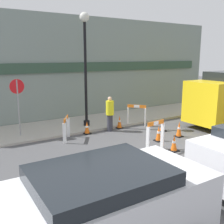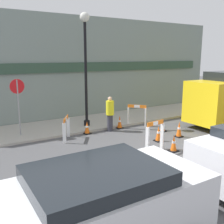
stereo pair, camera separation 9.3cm
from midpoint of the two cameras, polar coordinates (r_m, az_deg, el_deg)
The scene contains 16 objects.
ground_plane at distance 9.46m, azimuth 16.67°, elevation -9.47°, with size 60.00×60.00×0.00m, color #4C4C4F.
sidewalk_slab at distance 13.89m, azimuth -1.99°, elevation -1.83°, with size 18.00×2.93×0.10m.
storefront_facade at distance 14.85m, azimuth -5.09°, elevation 9.59°, with size 18.00×0.22×5.50m.
streetlamp_post at distance 12.34m, azimuth -6.08°, elevation 12.28°, with size 0.44×0.44×5.21m.
stop_sign at distance 11.47m, azimuth -20.04°, elevation 2.82°, with size 0.60×0.08×2.38m.
barricade_0 at distance 10.89m, azimuth -10.15°, elevation -3.31°, with size 0.62×0.87×0.97m.
barricade_1 at distance 9.54m, azimuth 9.16°, elevation -5.02°, with size 0.86×0.25×1.14m.
barricade_2 at distance 12.96m, azimuth 5.16°, elevation -0.50°, with size 0.71×0.78×1.06m.
traffic_cone_0 at distance 12.52m, azimuth 1.42°, elevation -2.24°, with size 0.30×0.30×0.61m.
traffic_cone_1 at distance 10.81m, azimuth 9.86°, elevation -4.67°, with size 0.30×0.30×0.64m.
traffic_cone_2 at distance 12.24m, azimuth 10.69°, elevation -3.07°, with size 0.30×0.30×0.50m.
traffic_cone_3 at distance 11.69m, azimuth -5.69°, elevation -3.46°, with size 0.30×0.30×0.57m.
traffic_cone_4 at distance 11.55m, azimuth 14.15°, elevation -3.69°, with size 0.30×0.30×0.67m.
traffic_cone_5 at distance 9.81m, azimuth 13.10°, elevation -6.67°, with size 0.30×0.30×0.61m.
person_worker at distance 11.94m, azimuth -0.69°, elevation -0.20°, with size 0.42×0.42×1.60m.
parked_car_0 at distance 4.70m, azimuth -3.11°, elevation -19.84°, with size 4.00×1.99×1.60m.
Camera 1 is at (-6.76, -5.69, 3.40)m, focal length 42.00 mm.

